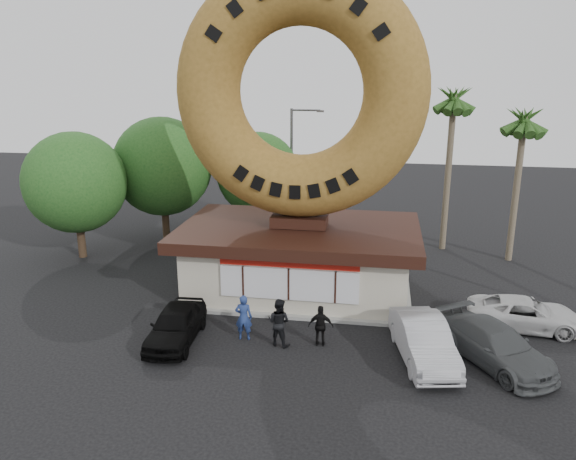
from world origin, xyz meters
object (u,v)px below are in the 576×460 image
at_px(car_black, 176,325).
at_px(car_silver, 424,340).
at_px(donut_shop, 299,257).
at_px(car_white, 525,314).
at_px(person_center, 279,322).
at_px(person_left, 244,317).
at_px(person_right, 321,326).
at_px(giant_donut, 300,92).
at_px(street_lamp, 294,165).
at_px(car_grey, 495,345).

height_order(car_black, car_silver, car_silver).
bearing_deg(donut_shop, car_silver, -46.39).
xyz_separation_m(donut_shop, car_white, (9.86, -2.40, -1.12)).
bearing_deg(car_white, person_center, 111.97).
height_order(person_left, person_right, person_left).
xyz_separation_m(person_right, car_black, (-5.69, -0.60, -0.12)).
height_order(person_left, car_black, person_left).
distance_m(donut_shop, person_left, 5.55).
bearing_deg(giant_donut, donut_shop, -90.00).
height_order(person_center, car_black, person_center).
xyz_separation_m(person_center, car_white, (9.84, 3.14, -0.32)).
xyz_separation_m(street_lamp, person_center, (1.88, -15.56, -3.52)).
bearing_deg(person_right, car_grey, 174.51).
distance_m(car_black, car_silver, 9.56).
relative_size(person_center, car_white, 0.42).
bearing_deg(person_right, giant_donut, -75.86).
height_order(person_center, person_right, person_center).
bearing_deg(car_silver, donut_shop, 121.95).
distance_m(street_lamp, person_center, 16.06).
bearing_deg(car_black, street_lamp, 79.27).
bearing_deg(donut_shop, street_lamp, 100.50).
height_order(giant_donut, person_right, giant_donut).
height_order(person_center, car_grey, person_center).
distance_m(person_left, car_black, 2.69).
bearing_deg(car_black, person_left, 10.82).
relative_size(donut_shop, car_silver, 2.37).
relative_size(person_left, car_black, 0.45).
bearing_deg(donut_shop, person_left, -105.24).
height_order(donut_shop, person_center, donut_shop).
bearing_deg(person_center, car_silver, -166.57).
xyz_separation_m(person_left, car_silver, (6.96, -0.50, -0.16)).
bearing_deg(car_white, giant_donut, 80.50).
relative_size(giant_donut, person_center, 5.83).
distance_m(giant_donut, person_center, 10.12).
xyz_separation_m(car_silver, car_white, (4.35, 3.39, -0.14)).
xyz_separation_m(street_lamp, car_silver, (7.37, -15.81, -3.70)).
distance_m(donut_shop, car_black, 7.25).
bearing_deg(donut_shop, person_right, -72.86).
xyz_separation_m(donut_shop, person_center, (0.03, -5.54, -0.80)).
distance_m(person_left, person_center, 1.49).
height_order(street_lamp, person_left, street_lamp).
height_order(person_right, car_white, person_right).
bearing_deg(person_right, car_white, -163.38).
bearing_deg(car_black, person_center, 2.50).
xyz_separation_m(street_lamp, car_grey, (9.96, -15.63, -3.76)).
bearing_deg(car_grey, person_center, 146.67).
distance_m(car_black, car_grey, 12.15).
height_order(donut_shop, car_grey, donut_shop).
distance_m(giant_donut, car_black, 11.29).
relative_size(person_right, car_silver, 0.35).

